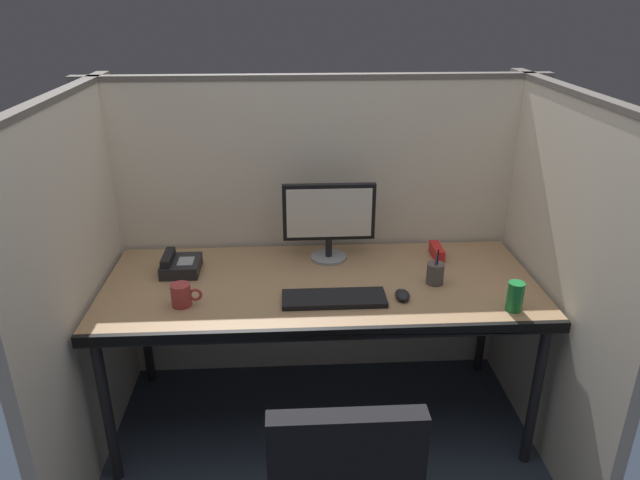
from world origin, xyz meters
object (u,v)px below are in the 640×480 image
object	(u,v)px
desk	(321,293)
computer_mouse	(402,295)
desk_phone	(180,265)
keyboard_main	(334,299)
pen_cup	(435,273)
soda_can	(515,296)
monitor_center	(329,217)
red_stapler	(437,251)
coffee_mug	(182,295)

from	to	relation	value
desk	computer_mouse	bearing A→B (deg)	-25.35
computer_mouse	desk_phone	bearing A→B (deg)	162.44
keyboard_main	pen_cup	xyz separation A→B (m)	(0.45, 0.13, 0.04)
desk	soda_can	distance (m)	0.82
keyboard_main	computer_mouse	size ratio (longest dim) A/B	4.48
monitor_center	soda_can	distance (m)	0.90
pen_cup	computer_mouse	bearing A→B (deg)	-142.40
soda_can	desk_phone	distance (m)	1.46
monitor_center	computer_mouse	distance (m)	0.53
desk	computer_mouse	size ratio (longest dim) A/B	19.79
keyboard_main	soda_can	world-z (taller)	soda_can
desk_phone	keyboard_main	bearing A→B (deg)	-24.45
desk	keyboard_main	world-z (taller)	keyboard_main
desk_phone	pen_cup	world-z (taller)	pen_cup
keyboard_main	pen_cup	world-z (taller)	pen_cup
red_stapler	coffee_mug	bearing A→B (deg)	-160.48
coffee_mug	desk	bearing A→B (deg)	15.80
keyboard_main	soda_can	bearing A→B (deg)	-8.96
pen_cup	monitor_center	bearing A→B (deg)	147.97
soda_can	desk	bearing A→B (deg)	160.24
soda_can	keyboard_main	bearing A→B (deg)	171.04
desk_phone	pen_cup	bearing A→B (deg)	-8.90
keyboard_main	red_stapler	bearing A→B (deg)	37.50
keyboard_main	soda_can	size ratio (longest dim) A/B	3.52
desk	keyboard_main	xyz separation A→B (m)	(0.05, -0.16, 0.06)
computer_mouse	red_stapler	bearing A→B (deg)	58.95
red_stapler	soda_can	world-z (taller)	soda_can
monitor_center	computer_mouse	xyz separation A→B (m)	(0.28, -0.41, -0.20)
pen_cup	desk_phone	bearing A→B (deg)	171.10
monitor_center	coffee_mug	distance (m)	0.77
computer_mouse	desk_phone	distance (m)	1.01
soda_can	pen_cup	xyz separation A→B (m)	(-0.26, 0.24, -0.01)
red_stapler	desk_phone	xyz separation A→B (m)	(-1.21, -0.10, 0.01)
keyboard_main	computer_mouse	xyz separation A→B (m)	(0.29, 0.00, 0.01)
coffee_mug	soda_can	world-z (taller)	soda_can
keyboard_main	desk_phone	xyz separation A→B (m)	(-0.68, 0.31, 0.02)
computer_mouse	coffee_mug	distance (m)	0.91
monitor_center	desk_phone	world-z (taller)	monitor_center
soda_can	desk_phone	bearing A→B (deg)	163.17
computer_mouse	keyboard_main	bearing A→B (deg)	-179.32
red_stapler	soda_can	size ratio (longest dim) A/B	1.23
desk	red_stapler	distance (m)	0.63
computer_mouse	red_stapler	size ratio (longest dim) A/B	0.64
computer_mouse	soda_can	xyz separation A→B (m)	(0.43, -0.12, 0.04)
monitor_center	soda_can	bearing A→B (deg)	-36.47
desk	pen_cup	world-z (taller)	pen_cup
monitor_center	desk_phone	distance (m)	0.72
keyboard_main	desk_phone	world-z (taller)	desk_phone
pen_cup	desk	bearing A→B (deg)	176.71
red_stapler	pen_cup	world-z (taller)	pen_cup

